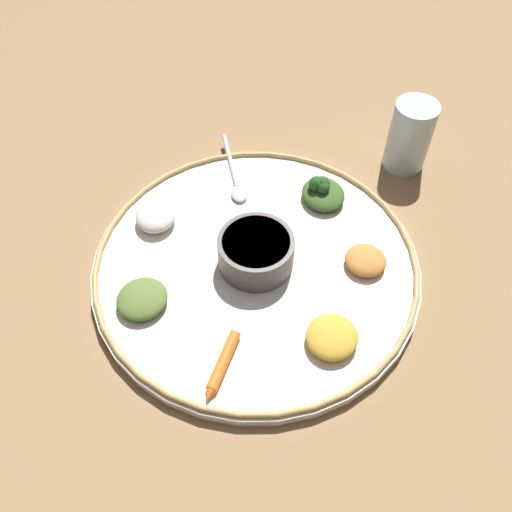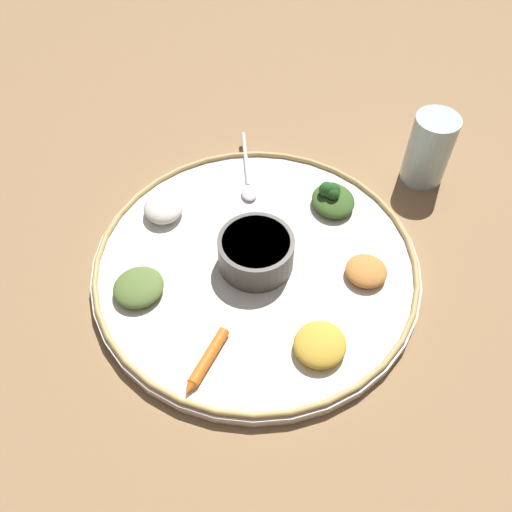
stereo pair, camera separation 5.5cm
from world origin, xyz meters
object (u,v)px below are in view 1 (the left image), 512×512
(greens_pile, at_px, (322,192))
(spoon, at_px, (235,178))
(center_bowl, at_px, (256,251))
(drinking_glass, at_px, (409,140))
(carrot_near_spoon, at_px, (222,365))

(greens_pile, bearing_deg, spoon, 78.15)
(center_bowl, height_order, spoon, center_bowl)
(center_bowl, relative_size, drinking_glass, 0.90)
(greens_pile, bearing_deg, center_bowl, 145.70)
(spoon, relative_size, greens_pile, 1.73)
(greens_pile, relative_size, carrot_near_spoon, 0.95)
(center_bowl, distance_m, spoon, 0.17)
(center_bowl, relative_size, greens_pile, 1.15)
(spoon, bearing_deg, drinking_glass, -73.33)
(carrot_near_spoon, bearing_deg, center_bowl, -9.33)
(carrot_near_spoon, bearing_deg, greens_pile, -21.55)
(center_bowl, xyz_separation_m, greens_pile, (0.13, -0.09, -0.01))
(spoon, height_order, carrot_near_spoon, carrot_near_spoon)
(spoon, relative_size, carrot_near_spoon, 1.64)
(greens_pile, bearing_deg, drinking_glass, -50.63)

